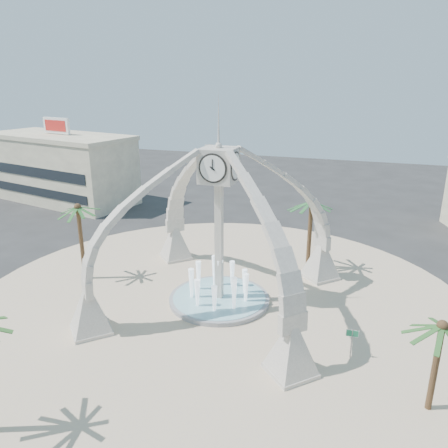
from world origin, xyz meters
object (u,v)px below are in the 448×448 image
(fountain, at_px, (219,298))
(palm_west, at_px, (78,208))
(street_sign, at_px, (352,337))
(clock_tower, at_px, (219,225))
(palm_north, at_px, (312,202))
(palm_east, at_px, (442,327))

(fountain, bearing_deg, palm_west, 179.56)
(fountain, height_order, street_sign, fountain)
(palm_west, bearing_deg, clock_tower, -0.44)
(clock_tower, bearing_deg, palm_west, 179.56)
(clock_tower, relative_size, palm_north, 2.42)
(fountain, xyz_separation_m, street_sign, (10.40, -4.35, 1.25))
(palm_east, xyz_separation_m, palm_north, (-8.93, 16.19, 1.47))
(clock_tower, height_order, palm_east, clock_tower)
(fountain, xyz_separation_m, palm_west, (-12.75, 0.10, 6.26))
(palm_east, bearing_deg, fountain, 152.36)
(fountain, distance_m, street_sign, 11.35)
(clock_tower, relative_size, fountain, 2.24)
(palm_east, relative_size, palm_west, 0.79)
(palm_west, bearing_deg, fountain, -0.44)
(fountain, distance_m, palm_north, 12.02)
(fountain, height_order, palm_east, palm_east)
(clock_tower, xyz_separation_m, palm_west, (-12.75, 0.10, 0.06))
(street_sign, bearing_deg, palm_west, 165.01)
(clock_tower, bearing_deg, fountain, 90.00)
(clock_tower, xyz_separation_m, palm_east, (14.68, -7.69, -1.43))
(palm_west, bearing_deg, palm_north, 24.44)
(fountain, bearing_deg, clock_tower, -90.00)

